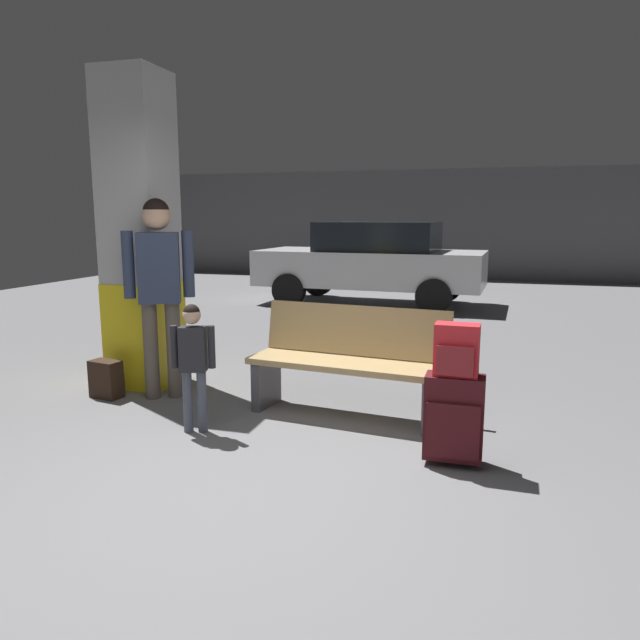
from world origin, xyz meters
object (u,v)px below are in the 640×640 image
object	(u,v)px
structural_pillar	(140,234)
parked_car_far	(372,261)
child	(193,354)
backpack_bright	(457,351)
adult	(159,277)
bench	(348,362)
suitcase	(454,418)
backpack_dark_floor	(107,379)

from	to	relation	value
structural_pillar	parked_car_far	bearing A→B (deg)	79.83
child	parked_car_far	world-z (taller)	parked_car_far
structural_pillar	backpack_bright	distance (m)	3.27
structural_pillar	adult	distance (m)	0.63
bench	adult	xyz separation A→B (m)	(-1.70, -0.02, 0.65)
child	parked_car_far	distance (m)	6.90
suitcase	backpack_bright	size ratio (longest dim) A/B	1.78
structural_pillar	backpack_bright	xyz separation A→B (m)	(3.00, -1.11, -0.68)
suitcase	parked_car_far	size ratio (longest dim) A/B	0.14
suitcase	parked_car_far	bearing A→B (deg)	105.66
backpack_bright	bench	bearing A→B (deg)	138.93
suitcase	backpack_bright	distance (m)	0.45
bench	adult	distance (m)	1.82
backpack_bright	adult	xyz separation A→B (m)	(-2.60, 0.76, 0.32)
backpack_bright	parked_car_far	bearing A→B (deg)	105.65
suitcase	backpack_dark_floor	world-z (taller)	suitcase
adult	parked_car_far	world-z (taller)	adult
backpack_bright	child	bearing A→B (deg)	178.24
child	bench	bearing A→B (deg)	35.68
structural_pillar	bench	bearing A→B (deg)	-8.73
structural_pillar	adult	size ratio (longest dim) A/B	1.65
child	adult	distance (m)	1.10
suitcase	adult	bearing A→B (deg)	163.69
adult	backpack_dark_floor	xyz separation A→B (m)	(-0.50, -0.15, -0.93)
adult	parked_car_far	distance (m)	6.23
bench	suitcase	distance (m)	1.20
structural_pillar	child	distance (m)	1.73
backpack_bright	backpack_dark_floor	bearing A→B (deg)	168.76
structural_pillar	backpack_dark_floor	distance (m)	1.38
bench	parked_car_far	world-z (taller)	parked_car_far
suitcase	backpack_bright	world-z (taller)	backpack_bright
structural_pillar	parked_car_far	size ratio (longest dim) A/B	0.70
backpack_bright	adult	size ratio (longest dim) A/B	0.19
backpack_bright	backpack_dark_floor	size ratio (longest dim) A/B	1.00
bench	backpack_bright	xyz separation A→B (m)	(0.90, -0.79, 0.33)
structural_pillar	suitcase	world-z (taller)	structural_pillar
backpack_dark_floor	parked_car_far	distance (m)	6.47
backpack_dark_floor	structural_pillar	bearing A→B (deg)	78.01
child	parked_car_far	bearing A→B (deg)	90.27
structural_pillar	adult	bearing A→B (deg)	-41.36
backpack_bright	adult	distance (m)	2.73
structural_pillar	child	xyz separation A→B (m)	(1.08, -1.05, -0.84)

